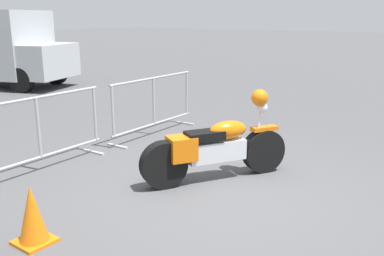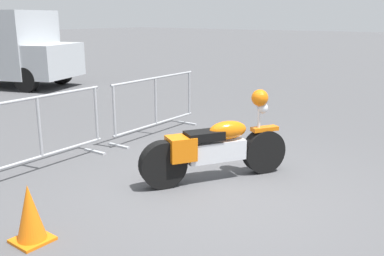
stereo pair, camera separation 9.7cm
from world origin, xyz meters
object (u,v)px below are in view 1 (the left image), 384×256
object	(u,v)px
crowd_barrier_far	(154,105)
motorcycle	(216,147)
crowd_barrier_near	(39,133)
traffic_cone	(32,215)

from	to	relation	value
crowd_barrier_far	motorcycle	bearing A→B (deg)	-118.96
crowd_barrier_far	crowd_barrier_near	bearing A→B (deg)	180.00
crowd_barrier_far	traffic_cone	xyz separation A→B (m)	(-3.65, -1.70, -0.27)
crowd_barrier_near	traffic_cone	size ratio (longest dim) A/B	3.71
traffic_cone	motorcycle	bearing A→B (deg)	-10.99
crowd_barrier_near	crowd_barrier_far	distance (m)	2.40
motorcycle	crowd_barrier_far	size ratio (longest dim) A/B	0.87
crowd_barrier_far	traffic_cone	size ratio (longest dim) A/B	3.71
crowd_barrier_near	traffic_cone	distance (m)	2.12
motorcycle	crowd_barrier_far	distance (m)	2.49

